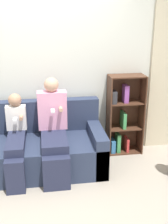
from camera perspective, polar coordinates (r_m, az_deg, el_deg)
ground_plane at (r=3.66m, az=-8.27°, el=-15.35°), size 14.00×14.00×0.00m
back_wall at (r=4.13m, az=-9.35°, el=8.00°), size 10.00×0.06×2.55m
couch at (r=3.99m, az=-9.53°, el=-7.39°), size 1.84×0.91×0.90m
adult_seated at (r=3.76m, az=-6.21°, el=-3.15°), size 0.40×0.84×1.27m
child_seated at (r=3.76m, az=-13.72°, el=-5.32°), size 0.27×0.86×1.06m
bookshelf at (r=4.34m, az=7.87°, el=-0.98°), size 0.53×0.30×1.23m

